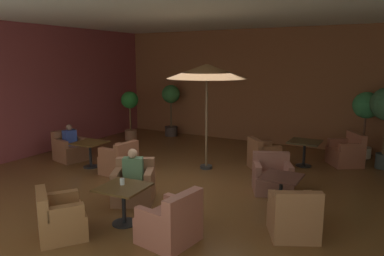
{
  "coord_description": "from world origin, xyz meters",
  "views": [
    {
      "loc": [
        4.19,
        -7.01,
        2.82
      ],
      "look_at": [
        0.0,
        0.5,
        1.2
      ],
      "focal_mm": 33.81,
      "sensor_mm": 36.0,
      "label": 1
    }
  ],
  "objects_px": {
    "cafe_table_front_left": "(123,195)",
    "iced_drink_cup": "(122,182)",
    "armchair_front_left_south": "(171,224)",
    "armchair_front_right_north": "(294,218)",
    "armchair_mid_center_east": "(70,149)",
    "patio_umbrella_tall_red": "(207,72)",
    "armchair_front_right_east": "(272,178)",
    "cafe_table_rear_right": "(305,146)",
    "armchair_mid_center_north": "(119,161)",
    "potted_tree_left_corner": "(130,108)",
    "potted_tree_mid_left": "(366,112)",
    "patron_blue_shirt": "(70,136)",
    "armchair_rear_right_east": "(263,157)",
    "armchair_front_left_north": "(134,186)",
    "cafe_table_mid_center": "(90,148)",
    "potted_tree_mid_right": "(171,102)",
    "cafe_table_front_right": "(281,185)",
    "armchair_front_left_east": "(59,219)",
    "patron_by_window": "(133,167)",
    "armchair_rear_right_north": "(346,153)"
  },
  "relations": [
    {
      "from": "armchair_rear_right_east",
      "to": "potted_tree_left_corner",
      "type": "relative_size",
      "value": 0.58
    },
    {
      "from": "armchair_front_left_south",
      "to": "cafe_table_mid_center",
      "type": "height_order",
      "value": "armchair_front_left_south"
    },
    {
      "from": "armchair_front_right_east",
      "to": "iced_drink_cup",
      "type": "xyz_separation_m",
      "value": [
        -1.84,
        -2.76,
        0.44
      ]
    },
    {
      "from": "armchair_front_left_south",
      "to": "potted_tree_left_corner",
      "type": "distance_m",
      "value": 7.67
    },
    {
      "from": "iced_drink_cup",
      "to": "patron_by_window",
      "type": "bearing_deg",
      "value": 116.87
    },
    {
      "from": "armchair_front_right_east",
      "to": "potted_tree_left_corner",
      "type": "bearing_deg",
      "value": 156.57
    },
    {
      "from": "potted_tree_mid_left",
      "to": "armchair_mid_center_east",
      "type": "bearing_deg",
      "value": -148.88
    },
    {
      "from": "cafe_table_front_right",
      "to": "iced_drink_cup",
      "type": "xyz_separation_m",
      "value": [
        -2.29,
        -1.82,
        0.23
      ]
    },
    {
      "from": "armchair_front_left_east",
      "to": "potted_tree_left_corner",
      "type": "relative_size",
      "value": 0.61
    },
    {
      "from": "patio_umbrella_tall_red",
      "to": "armchair_front_left_south",
      "type": "bearing_deg",
      "value": -71.01
    },
    {
      "from": "patio_umbrella_tall_red",
      "to": "cafe_table_front_right",
      "type": "bearing_deg",
      "value": -35.23
    },
    {
      "from": "cafe_table_mid_center",
      "to": "patron_blue_shirt",
      "type": "relative_size",
      "value": 1.38
    },
    {
      "from": "armchair_front_right_north",
      "to": "armchair_mid_center_north",
      "type": "xyz_separation_m",
      "value": [
        -4.62,
        1.2,
        0.01
      ]
    },
    {
      "from": "armchair_front_left_north",
      "to": "armchair_front_right_north",
      "type": "bearing_deg",
      "value": 0.59
    },
    {
      "from": "armchair_rear_right_north",
      "to": "potted_tree_mid_left",
      "type": "bearing_deg",
      "value": 73.31
    },
    {
      "from": "armchair_front_right_north",
      "to": "armchair_rear_right_east",
      "type": "distance_m",
      "value": 3.72
    },
    {
      "from": "armchair_front_left_north",
      "to": "iced_drink_cup",
      "type": "height_order",
      "value": "armchair_front_left_north"
    },
    {
      "from": "cafe_table_mid_center",
      "to": "potted_tree_left_corner",
      "type": "distance_m",
      "value": 3.44
    },
    {
      "from": "patron_blue_shirt",
      "to": "armchair_rear_right_east",
      "type": "bearing_deg",
      "value": 20.39
    },
    {
      "from": "armchair_mid_center_north",
      "to": "cafe_table_rear_right",
      "type": "height_order",
      "value": "armchair_mid_center_north"
    },
    {
      "from": "armchair_front_right_north",
      "to": "armchair_mid_center_east",
      "type": "bearing_deg",
      "value": 167.47
    },
    {
      "from": "potted_tree_mid_left",
      "to": "iced_drink_cup",
      "type": "distance_m",
      "value": 7.59
    },
    {
      "from": "cafe_table_mid_center",
      "to": "patron_blue_shirt",
      "type": "height_order",
      "value": "patron_blue_shirt"
    },
    {
      "from": "armchair_front_right_north",
      "to": "armchair_front_left_north",
      "type": "bearing_deg",
      "value": -179.41
    },
    {
      "from": "armchair_front_right_east",
      "to": "patio_umbrella_tall_red",
      "type": "distance_m",
      "value": 3.1
    },
    {
      "from": "potted_tree_mid_right",
      "to": "patron_by_window",
      "type": "bearing_deg",
      "value": -64.32
    },
    {
      "from": "cafe_table_rear_right",
      "to": "potted_tree_mid_left",
      "type": "height_order",
      "value": "potted_tree_mid_left"
    },
    {
      "from": "armchair_rear_right_east",
      "to": "cafe_table_front_left",
      "type": "bearing_deg",
      "value": -104.04
    },
    {
      "from": "armchair_front_right_east",
      "to": "cafe_table_rear_right",
      "type": "relative_size",
      "value": 1.26
    },
    {
      "from": "armchair_mid_center_north",
      "to": "cafe_table_front_right",
      "type": "bearing_deg",
      "value": -3.78
    },
    {
      "from": "cafe_table_front_left",
      "to": "armchair_front_left_south",
      "type": "height_order",
      "value": "armchair_front_left_south"
    },
    {
      "from": "cafe_table_front_left",
      "to": "armchair_front_right_east",
      "type": "bearing_deg",
      "value": 57.9
    },
    {
      "from": "armchair_front_left_south",
      "to": "patio_umbrella_tall_red",
      "type": "xyz_separation_m",
      "value": [
        -1.3,
        3.78,
        2.21
      ]
    },
    {
      "from": "armchair_front_left_east",
      "to": "cafe_table_rear_right",
      "type": "height_order",
      "value": "armchair_front_left_east"
    },
    {
      "from": "armchair_mid_center_east",
      "to": "armchair_rear_right_east",
      "type": "height_order",
      "value": "armchair_mid_center_east"
    },
    {
      "from": "cafe_table_rear_right",
      "to": "iced_drink_cup",
      "type": "bearing_deg",
      "value": -111.95
    },
    {
      "from": "armchair_front_right_east",
      "to": "armchair_rear_right_east",
      "type": "xyz_separation_m",
      "value": [
        -0.69,
        1.5,
        0.01
      ]
    },
    {
      "from": "armchair_mid_center_north",
      "to": "armchair_rear_right_east",
      "type": "height_order",
      "value": "armchair_mid_center_north"
    },
    {
      "from": "cafe_table_mid_center",
      "to": "potted_tree_left_corner",
      "type": "bearing_deg",
      "value": 110.49
    },
    {
      "from": "armchair_front_right_north",
      "to": "potted_tree_left_corner",
      "type": "height_order",
      "value": "potted_tree_left_corner"
    },
    {
      "from": "patron_blue_shirt",
      "to": "cafe_table_front_right",
      "type": "bearing_deg",
      "value": -5.17
    },
    {
      "from": "cafe_table_rear_right",
      "to": "potted_tree_mid_left",
      "type": "distance_m",
      "value": 2.33
    },
    {
      "from": "potted_tree_mid_left",
      "to": "iced_drink_cup",
      "type": "relative_size",
      "value": 17.48
    },
    {
      "from": "armchair_front_right_east",
      "to": "cafe_table_mid_center",
      "type": "relative_size",
      "value": 1.28
    },
    {
      "from": "cafe_table_front_left",
      "to": "iced_drink_cup",
      "type": "xyz_separation_m",
      "value": [
        -0.07,
        0.06,
        0.21
      ]
    },
    {
      "from": "cafe_table_front_right",
      "to": "armchair_mid_center_north",
      "type": "relative_size",
      "value": 0.86
    },
    {
      "from": "armchair_front_left_south",
      "to": "cafe_table_front_right",
      "type": "xyz_separation_m",
      "value": [
        1.16,
        2.04,
        0.2
      ]
    },
    {
      "from": "armchair_front_right_east",
      "to": "armchair_mid_center_north",
      "type": "distance_m",
      "value": 3.76
    },
    {
      "from": "cafe_table_front_right",
      "to": "armchair_front_right_north",
      "type": "bearing_deg",
      "value": -62.96
    },
    {
      "from": "potted_tree_left_corner",
      "to": "potted_tree_mid_right",
      "type": "height_order",
      "value": "potted_tree_mid_right"
    }
  ]
}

